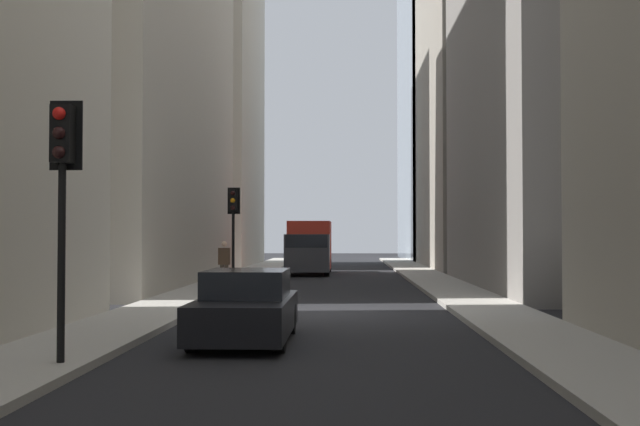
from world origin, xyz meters
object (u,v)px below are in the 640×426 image
Objects in this scene: traffic_light_foreground at (62,168)px; sedan_black at (246,308)px; traffic_light_midblock at (233,213)px; discarded_bottle at (207,296)px; pedestrian at (224,262)px; delivery_truck at (309,247)px.

sedan_black is at bearing -35.63° from traffic_light_foreground.
traffic_light_midblock reaches higher than sedan_black.
discarded_bottle is (11.69, -0.18, -2.90)m from traffic_light_foreground.
sedan_black is 2.48× the size of pedestrian.
delivery_truck is 30.02m from traffic_light_foreground.
traffic_light_foreground is 12.05m from discarded_bottle.
pedestrian is at bearing 178.95° from traffic_light_midblock.
traffic_light_foreground reaches higher than pedestrian.
sedan_black is (-26.47, -0.00, -0.80)m from delivery_truck.
sedan_black is at bearing -164.72° from discarded_bottle.
traffic_light_midblock is at bearing 9.17° from sedan_black.
delivery_truck is 18.37m from discarded_bottle.
delivery_truck is 1.64× the size of traffic_light_midblock.
pedestrian is (14.55, 2.72, 0.42)m from sedan_black.
delivery_truck is at bearing -15.27° from traffic_light_midblock.
sedan_black is at bearing -169.39° from pedestrian.
traffic_light_foreground is 1.04× the size of traffic_light_midblock.
traffic_light_midblock is 2.86m from pedestrian.
delivery_truck is at bearing 0.00° from sedan_black.
sedan_black reaches higher than discarded_bottle.
traffic_light_foreground reaches higher than sedan_black.
traffic_light_midblock is at bearing 164.73° from delivery_truck.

